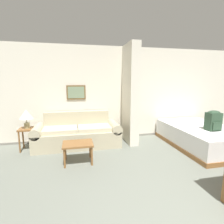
% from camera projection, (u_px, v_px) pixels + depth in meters
% --- Properties ---
extents(wall_back, '(7.60, 0.16, 2.60)m').
position_uv_depth(wall_back, '(121.00, 94.00, 5.08)').
color(wall_back, silver).
rests_on(wall_back, ground_plane).
extents(wall_partition_pillar, '(0.24, 0.82, 2.60)m').
position_uv_depth(wall_partition_pillar, '(130.00, 95.00, 4.65)').
color(wall_partition_pillar, silver).
rests_on(wall_partition_pillar, ground_plane).
extents(couch, '(2.17, 0.84, 0.85)m').
position_uv_depth(couch, '(78.00, 134.00, 4.52)').
color(couch, '#B7AD8E').
rests_on(couch, ground_plane).
extents(coffee_table, '(0.60, 0.45, 0.42)m').
position_uv_depth(coffee_table, '(78.00, 146.00, 3.54)').
color(coffee_table, brown).
rests_on(coffee_table, ground_plane).
extents(side_table, '(0.37, 0.37, 0.54)m').
position_uv_depth(side_table, '(28.00, 133.00, 4.20)').
color(side_table, brown).
rests_on(side_table, ground_plane).
extents(table_lamp, '(0.31, 0.31, 0.45)m').
position_uv_depth(table_lamp, '(26.00, 115.00, 4.13)').
color(table_lamp, tan).
rests_on(table_lamp, side_table).
extents(bed, '(1.44, 2.17, 0.52)m').
position_uv_depth(bed, '(200.00, 136.00, 4.50)').
color(bed, brown).
rests_on(bed, ground_plane).
extents(backpack, '(0.30, 0.26, 0.47)m').
position_uv_depth(backpack, '(213.00, 120.00, 4.05)').
color(backpack, '#2D4733').
rests_on(backpack, bed).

